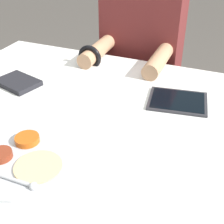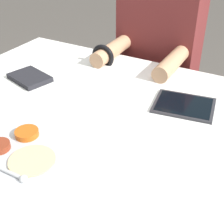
# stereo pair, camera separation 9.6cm
# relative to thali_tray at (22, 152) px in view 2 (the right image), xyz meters

# --- Properties ---
(dining_table) EXTENTS (1.28, 1.07, 0.73)m
(dining_table) POSITION_rel_thali_tray_xyz_m (0.04, 0.25, -0.37)
(dining_table) COLOR silver
(dining_table) RESTS_ON ground_plane
(thali_tray) EXTENTS (0.29, 0.29, 0.03)m
(thali_tray) POSITION_rel_thali_tray_xyz_m (0.00, 0.00, 0.00)
(thali_tray) COLOR #B7BABF
(thali_tray) RESTS_ON dining_table
(red_notebook) EXTENTS (0.19, 0.16, 0.02)m
(red_notebook) POSITION_rel_thali_tray_xyz_m (-0.30, 0.37, 0.00)
(red_notebook) COLOR silver
(red_notebook) RESTS_ON dining_table
(tablet_device) EXTENTS (0.23, 0.20, 0.01)m
(tablet_device) POSITION_rel_thali_tray_xyz_m (0.32, 0.47, -0.00)
(tablet_device) COLOR #28282D
(tablet_device) RESTS_ON dining_table
(person_diner) EXTENTS (0.40, 0.48, 1.22)m
(person_diner) POSITION_rel_thali_tray_xyz_m (0.03, 0.95, -0.17)
(person_diner) COLOR black
(person_diner) RESTS_ON ground_plane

